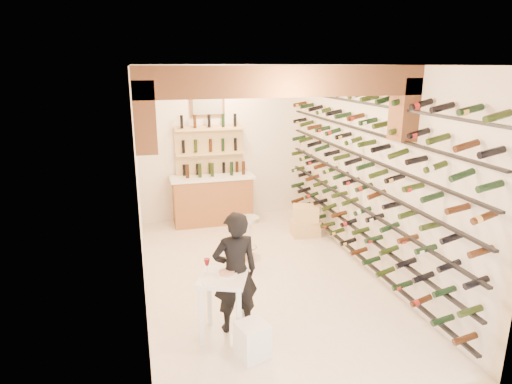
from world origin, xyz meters
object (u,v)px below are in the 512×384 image
white_stool (252,340)px  chrome_barstool (248,235)px  back_counter (213,198)px  tasting_table (223,287)px  wine_rack (356,175)px  person (235,272)px  crate_lower (305,228)px

white_stool → chrome_barstool: 2.65m
back_counter → white_stool: size_ratio=4.15×
white_stool → chrome_barstool: chrome_barstool is taller
tasting_table → chrome_barstool: size_ratio=1.28×
wine_rack → chrome_barstool: wine_rack is taller
back_counter → chrome_barstool: bearing=-82.0°
wine_rack → white_stool: 3.16m
tasting_table → person: bearing=50.2°
white_stool → person: size_ratio=0.26×
chrome_barstool → crate_lower: 1.55m
white_stool → back_counter: bearing=85.9°
wine_rack → white_stool: (-2.16, -1.87, -1.34)m
white_stool → crate_lower: (1.93, 3.33, -0.05)m
tasting_table → crate_lower: 3.60m
tasting_table → person: 0.23m
person → chrome_barstool: 2.12m
back_counter → wine_rack: bearing=-55.3°
back_counter → crate_lower: back_counter is taller
tasting_table → crate_lower: bearing=74.1°
person → crate_lower: size_ratio=2.94×
tasting_table → white_stool: tasting_table is taller
crate_lower → chrome_barstool: bearing=-150.2°
white_stool → person: (-0.06, 0.58, 0.57)m
back_counter → white_stool: 4.54m
wine_rack → person: size_ratio=3.68×
white_stool → chrome_barstool: bearing=76.8°
tasting_table → person: (0.18, 0.10, 0.12)m
tasting_table → person: size_ratio=0.62×
tasting_table → chrome_barstool: (0.84, 2.08, -0.22)m
wine_rack → tasting_table: 2.91m
back_counter → person: size_ratio=1.10×
wine_rack → tasting_table: size_ratio=5.88×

